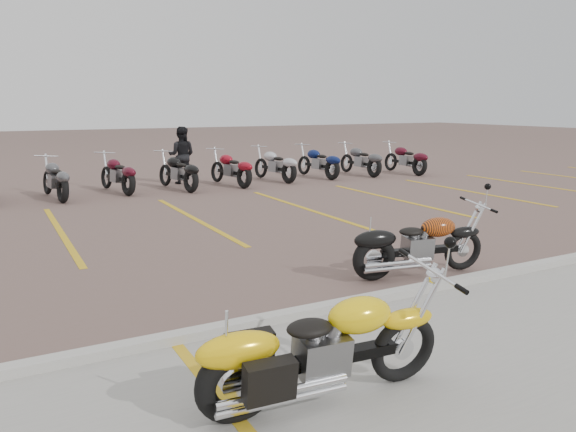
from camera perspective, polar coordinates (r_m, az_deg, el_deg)
name	(u,v)px	position (r m, az deg, el deg)	size (l,w,h in m)	color
ground	(282,266)	(8.60, -0.60, -5.08)	(100.00, 100.00, 0.00)	brown
concrete_apron	(533,400)	(5.33, 23.61, -16.72)	(60.00, 5.00, 0.01)	#9E9B93
curb	(358,302)	(6.96, 7.17, -8.66)	(60.00, 0.18, 0.12)	#ADAAA3
parking_stripes	(195,219)	(12.18, -9.38, -0.31)	(38.00, 5.50, 0.01)	gold
yellow_cruiser	(317,352)	(4.70, 2.96, -13.60)	(2.18, 0.36, 0.90)	black
flame_cruiser	(415,247)	(8.20, 12.82, -3.12)	(2.05, 0.50, 0.85)	black
person_b	(182,155)	(17.66, -10.75, 6.09)	(0.85, 0.66, 1.75)	black
bg_bike_row	(147,172)	(16.34, -14.16, 4.38)	(19.00, 2.06, 1.10)	black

